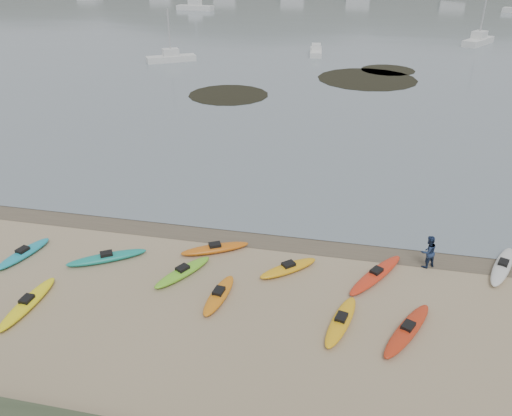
# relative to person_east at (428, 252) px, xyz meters

# --- Properties ---
(ground) EXTENTS (600.00, 600.00, 0.00)m
(ground) POSITION_rel_person_east_xyz_m (-8.29, 1.27, -0.80)
(ground) COLOR tan
(ground) RESTS_ON ground
(wet_sand) EXTENTS (60.00, 60.00, 0.00)m
(wet_sand) POSITION_rel_person_east_xyz_m (-8.29, 0.97, -0.80)
(wet_sand) COLOR brown
(wet_sand) RESTS_ON ground
(kayaks) EXTENTS (24.86, 10.58, 0.34)m
(kayaks) POSITION_rel_person_east_xyz_m (-8.65, -3.12, -0.63)
(kayaks) COLOR orange
(kayaks) RESTS_ON ground
(person_east) EXTENTS (0.98, 0.93, 1.60)m
(person_east) POSITION_rel_person_east_xyz_m (0.00, 0.00, 0.00)
(person_east) COLOR navy
(person_east) RESTS_ON ground
(kelp_mats) EXTENTS (23.02, 22.04, 0.04)m
(kelp_mats) POSITION_rel_person_east_xyz_m (-6.54, 35.26, -0.77)
(kelp_mats) COLOR black
(kelp_mats) RESTS_ON water
(moored_boats) EXTENTS (82.80, 72.16, 1.22)m
(moored_boats) POSITION_rel_person_east_xyz_m (-5.23, 84.58, -0.24)
(moored_boats) COLOR silver
(moored_boats) RESTS_ON ground
(far_hills) EXTENTS (550.00, 135.00, 80.00)m
(far_hills) POSITION_rel_person_east_xyz_m (31.08, 195.23, -16.73)
(far_hills) COLOR #384235
(far_hills) RESTS_ON ground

